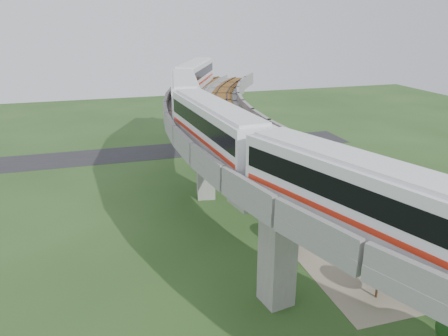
{
  "coord_description": "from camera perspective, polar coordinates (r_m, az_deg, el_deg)",
  "views": [
    {
      "loc": [
        -10.69,
        -35.71,
        20.23
      ],
      "look_at": [
        -0.26,
        -0.92,
        7.5
      ],
      "focal_mm": 35.0,
      "sensor_mm": 36.0,
      "label": 1
    }
  ],
  "objects": [
    {
      "name": "car_dark",
      "position": [
        51.98,
        8.91,
        -3.15
      ],
      "size": [
        3.91,
        2.49,
        1.05
      ],
      "primitive_type": "imported",
      "rotation": [
        0.0,
        0.0,
        1.27
      ],
      "color": "black",
      "rests_on": "dirt_lot"
    },
    {
      "name": "tree_3",
      "position": [
        46.97,
        6.35,
        -3.85
      ],
      "size": [
        2.3,
        2.3,
        2.83
      ],
      "color": "#382314",
      "rests_on": "ground"
    },
    {
      "name": "metro_train",
      "position": [
        40.35,
        -0.42,
        8.0
      ],
      "size": [
        11.68,
        61.29,
        3.64
      ],
      "color": "silver",
      "rests_on": "ground"
    },
    {
      "name": "tree_2",
      "position": [
        51.91,
        5.63,
        -1.65
      ],
      "size": [
        2.03,
        2.03,
        2.61
      ],
      "color": "#382314",
      "rests_on": "ground"
    },
    {
      "name": "dirt_lot",
      "position": [
        46.41,
        17.68,
        -7.49
      ],
      "size": [
        18.0,
        26.0,
        0.04
      ],
      "primitive_type": "cube",
      "color": "gray",
      "rests_on": "ground"
    },
    {
      "name": "tree_5",
      "position": [
        35.32,
        19.58,
        -12.95
      ],
      "size": [
        2.26,
        2.26,
        3.0
      ],
      "color": "#382314",
      "rests_on": "ground"
    },
    {
      "name": "ground",
      "position": [
        42.41,
        -0.01,
        -9.17
      ],
      "size": [
        160.0,
        160.0,
        0.0
      ],
      "primitive_type": "plane",
      "color": "#26451B",
      "rests_on": "ground"
    },
    {
      "name": "fence",
      "position": [
        45.52,
        11.91,
        -6.47
      ],
      "size": [
        3.87,
        38.73,
        1.5
      ],
      "color": "#2D382D",
      "rests_on": "ground"
    },
    {
      "name": "viaduct",
      "position": [
        40.14,
        5.25,
        3.06
      ],
      "size": [
        19.58,
        73.98,
        11.4
      ],
      "color": "#99968E",
      "rests_on": "ground"
    },
    {
      "name": "tree_1",
      "position": [
        58.89,
        4.62,
        1.38
      ],
      "size": [
        2.36,
        2.36,
        3.16
      ],
      "color": "#382314",
      "rests_on": "ground"
    },
    {
      "name": "car_red",
      "position": [
        45.07,
        27.1,
        -8.73
      ],
      "size": [
        3.53,
        3.59,
        1.23
      ],
      "primitive_type": "imported",
      "rotation": [
        0.0,
        0.0,
        -0.77
      ],
      "color": "#A90F12",
      "rests_on": "dirt_lot"
    },
    {
      "name": "tree_4",
      "position": [
        40.11,
        9.69,
        -7.46
      ],
      "size": [
        2.61,
        2.61,
        3.46
      ],
      "color": "#382314",
      "rests_on": "ground"
    },
    {
      "name": "car_white",
      "position": [
        38.94,
        21.69,
        -12.3
      ],
      "size": [
        1.86,
        4.02,
        1.33
      ],
      "primitive_type": "imported",
      "rotation": [
        0.0,
        0.0,
        0.07
      ],
      "color": "silver",
      "rests_on": "dirt_lot"
    },
    {
      "name": "tree_0",
      "position": [
        64.71,
        4.46,
        2.9
      ],
      "size": [
        2.27,
        2.27,
        2.97
      ],
      "color": "#382314",
      "rests_on": "ground"
    },
    {
      "name": "asphalt_road",
      "position": [
        69.57,
        -7.12,
        2.27
      ],
      "size": [
        60.0,
        8.0,
        0.03
      ],
      "primitive_type": "cube",
      "color": "#232326",
      "rests_on": "ground"
    }
  ]
}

